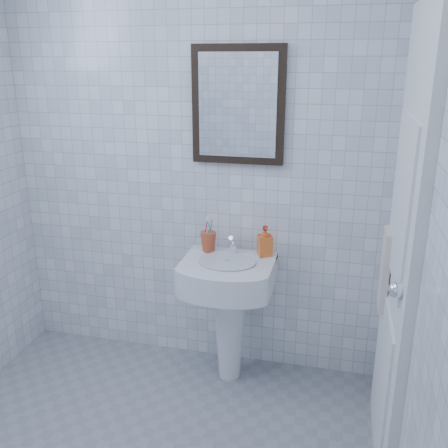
# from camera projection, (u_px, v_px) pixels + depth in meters

# --- Properties ---
(wall_back) EXTENTS (2.20, 0.02, 2.50)m
(wall_back) POSITION_uv_depth(u_px,v_px,m) (194.00, 159.00, 2.81)
(wall_back) COLOR white
(wall_back) RESTS_ON ground
(wall_right) EXTENTS (0.02, 2.40, 2.50)m
(wall_right) POSITION_uv_depth(u_px,v_px,m) (435.00, 251.00, 1.45)
(wall_right) COLOR white
(wall_right) RESTS_ON ground
(washbasin) EXTENTS (0.49, 0.36, 0.76)m
(washbasin) POSITION_uv_depth(u_px,v_px,m) (229.00, 299.00, 2.78)
(washbasin) COLOR white
(washbasin) RESTS_ON ground
(faucet) EXTENTS (0.05, 0.10, 0.12)m
(faucet) POSITION_uv_depth(u_px,v_px,m) (233.00, 245.00, 2.78)
(faucet) COLOR white
(faucet) RESTS_ON washbasin
(toothbrush_cup) EXTENTS (0.09, 0.09, 0.11)m
(toothbrush_cup) POSITION_uv_depth(u_px,v_px,m) (208.00, 241.00, 2.81)
(toothbrush_cup) COLOR #BF4A28
(toothbrush_cup) RESTS_ON washbasin
(soap_dispenser) EXTENTS (0.10, 0.10, 0.17)m
(soap_dispenser) POSITION_uv_depth(u_px,v_px,m) (265.00, 241.00, 2.73)
(soap_dispenser) COLOR #E54916
(soap_dispenser) RESTS_ON washbasin
(wall_mirror) EXTENTS (0.50, 0.04, 0.62)m
(wall_mirror) POSITION_uv_depth(u_px,v_px,m) (238.00, 105.00, 2.64)
(wall_mirror) COLOR black
(wall_mirror) RESTS_ON wall_back
(bathroom_door) EXTENTS (0.04, 0.80, 2.00)m
(bathroom_door) POSITION_uv_depth(u_px,v_px,m) (401.00, 260.00, 2.04)
(bathroom_door) COLOR white
(bathroom_door) RESTS_ON ground
(towel_ring) EXTENTS (0.01, 0.18, 0.18)m
(towel_ring) POSITION_uv_depth(u_px,v_px,m) (394.00, 233.00, 2.21)
(towel_ring) COLOR white
(towel_ring) RESTS_ON wall_right
(hand_towel) EXTENTS (0.03, 0.16, 0.38)m
(hand_towel) POSITION_uv_depth(u_px,v_px,m) (385.00, 270.00, 2.27)
(hand_towel) COLOR white
(hand_towel) RESTS_ON towel_ring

